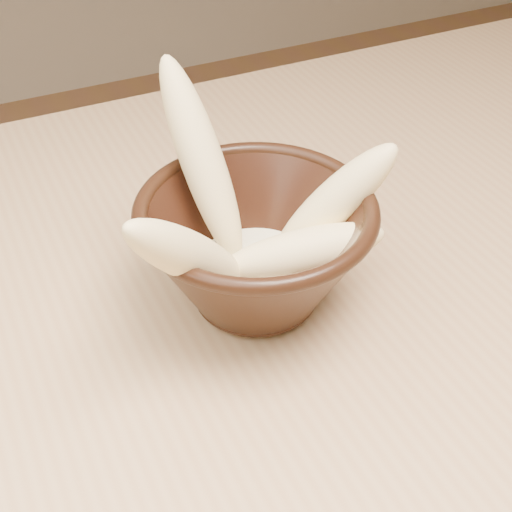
{
  "coord_description": "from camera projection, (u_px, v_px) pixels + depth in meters",
  "views": [
    {
      "loc": [
        -0.42,
        -0.39,
        1.16
      ],
      "look_at": [
        -0.24,
        0.0,
        0.8
      ],
      "focal_mm": 50.0,
      "sensor_mm": 36.0,
      "label": 1
    }
  ],
  "objects": [
    {
      "name": "banana_across",
      "position": [
        303.0,
        251.0,
        0.54
      ],
      "size": [
        0.14,
        0.07,
        0.05
      ],
      "primitive_type": "ellipsoid",
      "rotation": [
        1.41,
        0.0,
        1.3
      ],
      "color": "#F9E293",
      "rests_on": "bowl"
    },
    {
      "name": "milk_puddle",
      "position": [
        256.0,
        272.0,
        0.57
      ],
      "size": [
        0.1,
        0.1,
        0.01
      ],
      "primitive_type": "cylinder",
      "color": "#FFF7CD",
      "rests_on": "bowl"
    },
    {
      "name": "bowl",
      "position": [
        256.0,
        247.0,
        0.56
      ],
      "size": [
        0.19,
        0.19,
        0.1
      ],
      "rotation": [
        0.0,
        0.0,
        -0.36
      ],
      "color": "black",
      "rests_on": "table"
    },
    {
      "name": "banana_left",
      "position": [
        190.0,
        257.0,
        0.49
      ],
      "size": [
        0.13,
        0.09,
        0.14
      ],
      "primitive_type": "ellipsoid",
      "rotation": [
        0.75,
        0.0,
        -1.12
      ],
      "color": "#F9E293",
      "rests_on": "bowl"
    },
    {
      "name": "table",
      "position": [
        468.0,
        290.0,
        0.72
      ],
      "size": [
        1.2,
        0.8,
        0.75
      ],
      "color": "tan",
      "rests_on": "ground"
    },
    {
      "name": "banana_right",
      "position": [
        334.0,
        203.0,
        0.55
      ],
      "size": [
        0.12,
        0.07,
        0.12
      ],
      "primitive_type": "ellipsoid",
      "rotation": [
        0.73,
        0.0,
        1.25
      ],
      "color": "#F9E293",
      "rests_on": "bowl"
    },
    {
      "name": "banana_upright",
      "position": [
        202.0,
        161.0,
        0.56
      ],
      "size": [
        0.06,
        0.12,
        0.16
      ],
      "primitive_type": "ellipsoid",
      "rotation": [
        0.55,
        0.0,
        3.35
      ],
      "color": "#F9E293",
      "rests_on": "bowl"
    }
  ]
}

